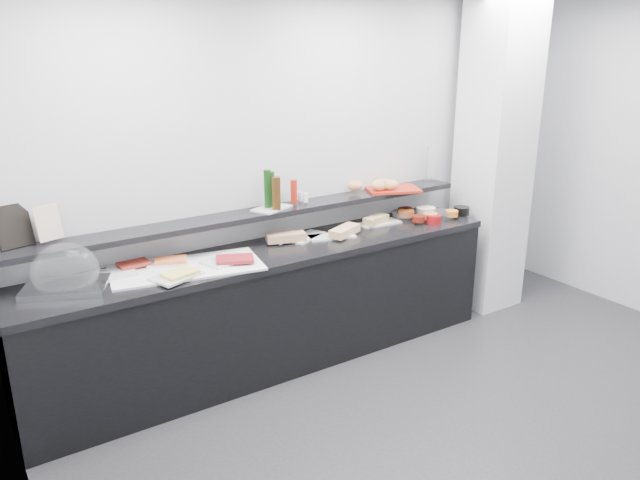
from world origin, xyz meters
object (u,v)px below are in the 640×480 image
framed_print (14,226)px  bread_tray (392,189)px  carafe (432,164)px  sandwich_plate_mid (332,236)px  cloche_base (66,287)px  condiment_tray (272,208)px

framed_print → bread_tray: 2.82m
framed_print → carafe: (3.31, -0.06, 0.02)m
framed_print → carafe: size_ratio=0.87×
sandwich_plate_mid → bread_tray: bread_tray is taller
cloche_base → bread_tray: bread_tray is taller
bread_tray → framed_print: bearing=-160.5°
framed_print → condiment_tray: size_ratio=0.91×
framed_print → sandwich_plate_mid: bearing=-21.8°
bread_tray → carafe: bearing=30.3°
sandwich_plate_mid → carafe: size_ratio=1.18×
sandwich_plate_mid → carafe: 1.26m
condiment_tray → sandwich_plate_mid: bearing=-44.2°
cloche_base → framed_print: 0.47m
sandwich_plate_mid → carafe: bearing=25.7°
condiment_tray → bread_tray: bread_tray is taller
cloche_base → framed_print: framed_print is taller
bread_tray → carafe: carafe is taller
framed_print → bread_tray: framed_print is taller
cloche_base → sandwich_plate_mid: (1.92, -0.03, -0.01)m
sandwich_plate_mid → framed_print: (-2.13, 0.26, 0.37)m
sandwich_plate_mid → framed_print: framed_print is taller
bread_tray → sandwich_plate_mid: bearing=-147.3°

